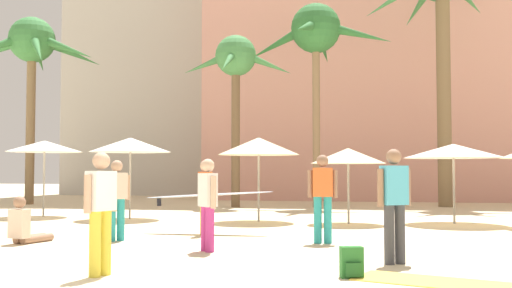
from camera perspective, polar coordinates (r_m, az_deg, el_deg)
The scene contains 18 objects.
hotel_pink at distance 35.46m, azimuth 13.74°, elevation 8.42°, with size 20.62×10.59×16.47m, color #DB9989.
palm_tree_left at distance 24.75m, azimuth -1.97°, elevation 7.49°, with size 4.75×4.52×7.09m.
palm_tree_center at distance 28.99m, azimuth -20.64°, elevation 8.45°, with size 6.66×5.89×8.44m.
palm_tree_far_right at distance 25.14m, azimuth 5.76°, elevation 10.29°, with size 6.18×6.27×8.42m.
cafe_umbrella_1 at distance 16.78m, azimuth 8.82°, elevation -1.14°, with size 2.10×2.10×2.10m.
cafe_umbrella_2 at distance 18.67m, azimuth -11.95°, elevation -0.09°, with size 2.48×2.48×2.49m.
cafe_umbrella_3 at distance 20.43m, azimuth -19.61°, elevation -0.21°, with size 2.39×2.39×2.45m.
cafe_umbrella_4 at distance 17.46m, azimuth 18.39°, elevation -0.64°, with size 2.74×2.74×2.22m.
cafe_umbrella_5 at distance 17.31m, azimuth 0.25°, elevation -0.21°, with size 2.38×2.38×2.44m.
beach_towel at distance 8.23m, azimuth 16.65°, elevation -12.53°, with size 1.99×0.85×0.01m, color #F4CC4C.
backpack at distance 8.29m, azimuth 9.16°, elevation -11.18°, with size 0.34×0.30×0.42m.
person_mid_right at distance 13.79m, azimuth -4.76°, elevation -4.82°, with size 3.06×0.83×1.70m.
person_mid_center at distance 9.56m, azimuth 13.11°, elevation -5.30°, with size 0.55×0.42×1.79m.
person_mid_left at distance 12.88m, azimuth -21.29°, elevation -7.37°, with size 0.59×0.93×0.95m.
person_far_right at distance 10.81m, azimuth -4.66°, elevation -5.44°, with size 0.46×0.52×1.67m.
person_near_left at distance 12.08m, azimuth 6.40°, elevation -4.83°, with size 0.61×0.27×1.78m.
person_near_right at distance 8.52m, azimuth -14.66°, elevation -5.94°, with size 0.33×0.60×1.70m.
person_far_left at distance 12.75m, azimuth -13.22°, elevation -4.93°, with size 0.47×0.52×1.68m.
Camera 1 is at (2.55, -6.01, 1.42)m, focal length 41.73 mm.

